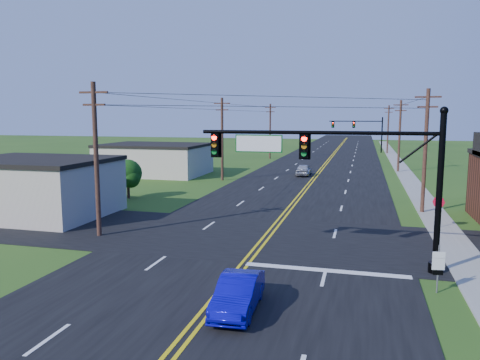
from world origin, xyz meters
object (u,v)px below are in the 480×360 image
(signal_mast_main, at_px, (337,166))
(blue_car, at_px, (238,294))
(signal_mast_far, at_px, (359,129))
(stop_sign, at_px, (439,205))
(route_sign, at_px, (438,265))

(signal_mast_main, height_order, blue_car, signal_mast_main)
(signal_mast_main, xyz_separation_m, signal_mast_far, (0.10, 72.00, -0.20))
(signal_mast_far, distance_m, stop_sign, 63.35)
(signal_mast_far, xyz_separation_m, route_sign, (4.10, -74.53, -3.39))
(signal_mast_far, bearing_deg, signal_mast_main, -90.08)
(route_sign, bearing_deg, signal_mast_main, 140.71)
(blue_car, bearing_deg, stop_sign, 57.03)
(signal_mast_main, distance_m, signal_mast_far, 72.00)
(signal_mast_far, distance_m, blue_car, 78.45)
(stop_sign, bearing_deg, signal_mast_main, -102.34)
(signal_mast_main, distance_m, blue_car, 8.12)
(signal_mast_main, xyz_separation_m, stop_sign, (5.81, 8.98, -3.24))
(signal_mast_main, height_order, stop_sign, signal_mast_main)
(signal_mast_main, distance_m, stop_sign, 11.18)
(route_sign, bearing_deg, stop_sign, 73.77)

